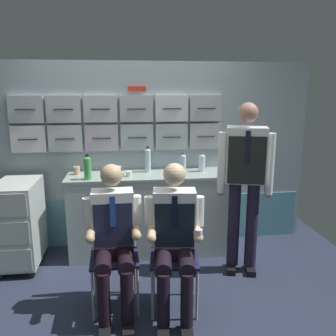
# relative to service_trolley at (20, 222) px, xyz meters

# --- Properties ---
(ground) EXTENTS (4.80, 4.80, 0.04)m
(ground) POSITION_rel_service_trolley_xyz_m (1.19, -0.91, -0.51)
(ground) COLOR #252C40
(galley_bulkhead) EXTENTS (4.20, 0.14, 2.15)m
(galley_bulkhead) POSITION_rel_service_trolley_xyz_m (1.18, 0.46, 0.60)
(galley_bulkhead) COLOR #92A0A9
(galley_bulkhead) RESTS_ON ground
(galley_counter) EXTENTS (1.85, 0.53, 0.92)m
(galley_counter) POSITION_rel_service_trolley_xyz_m (1.39, 0.18, -0.03)
(galley_counter) COLOR #A5B4AF
(galley_counter) RESTS_ON ground
(service_trolley) EXTENTS (0.40, 0.65, 0.92)m
(service_trolley) POSITION_rel_service_trolley_xyz_m (0.00, 0.00, 0.00)
(service_trolley) COLOR black
(service_trolley) RESTS_ON ground
(folding_chair_left) EXTENTS (0.41, 0.42, 0.87)m
(folding_chair_left) POSITION_rel_service_trolley_xyz_m (1.00, -0.75, 0.05)
(folding_chair_left) COLOR #A8AAAF
(folding_chair_left) RESTS_ON ground
(crew_member_left) EXTENTS (0.48, 0.60, 1.26)m
(crew_member_left) POSITION_rel_service_trolley_xyz_m (1.00, -0.92, 0.20)
(crew_member_left) COLOR black
(crew_member_left) RESTS_ON ground
(folding_chair_center) EXTENTS (0.44, 0.45, 0.87)m
(folding_chair_center) POSITION_rel_service_trolley_xyz_m (1.51, -0.83, 0.05)
(folding_chair_center) COLOR #A8AAAF
(folding_chair_center) RESTS_ON ground
(crew_member_center) EXTENTS (0.49, 0.63, 1.27)m
(crew_member_center) POSITION_rel_service_trolley_xyz_m (1.49, -0.99, 0.21)
(crew_member_center) COLOR black
(crew_member_center) RESTS_ON ground
(crew_member_standing) EXTENTS (0.53, 0.34, 1.72)m
(crew_member_standing) POSITION_rel_service_trolley_xyz_m (2.28, -0.38, 0.54)
(crew_member_standing) COLOR black
(crew_member_standing) RESTS_ON ground
(water_bottle_clear) EXTENTS (0.06, 0.06, 0.24)m
(water_bottle_clear) POSITION_rel_service_trolley_xyz_m (1.74, 0.14, 0.55)
(water_bottle_clear) COLOR silver
(water_bottle_clear) RESTS_ON galley_counter
(water_bottle_blue_cap) EXTENTS (0.07, 0.07, 0.22)m
(water_bottle_blue_cap) POSITION_rel_service_trolley_xyz_m (1.98, 0.23, 0.54)
(water_bottle_blue_cap) COLOR silver
(water_bottle_blue_cap) RESTS_ON galley_counter
(sparkling_bottle_green) EXTENTS (0.08, 0.08, 0.27)m
(sparkling_bottle_green) POSITION_rel_service_trolley_xyz_m (0.72, 0.02, 0.56)
(sparkling_bottle_green) COLOR #46A355
(sparkling_bottle_green) RESTS_ON galley_counter
(water_bottle_short) EXTENTS (0.07, 0.07, 0.29)m
(water_bottle_short) POSITION_rel_service_trolley_xyz_m (1.37, 0.29, 0.57)
(water_bottle_short) COLOR silver
(water_bottle_short) RESTS_ON galley_counter
(paper_cup_tan) EXTENTS (0.07, 0.07, 0.08)m
(paper_cup_tan) POSITION_rel_service_trolley_xyz_m (1.03, 0.26, 0.47)
(paper_cup_tan) COLOR white
(paper_cup_tan) RESTS_ON galley_counter
(espresso_cup_small) EXTENTS (0.07, 0.07, 0.09)m
(espresso_cup_small) POSITION_rel_service_trolley_xyz_m (0.58, 0.26, 0.48)
(espresso_cup_small) COLOR tan
(espresso_cup_small) RESTS_ON galley_counter
(paper_cup_blue) EXTENTS (0.06, 0.06, 0.06)m
(paper_cup_blue) POSITION_rel_service_trolley_xyz_m (1.15, 0.09, 0.46)
(paper_cup_blue) COLOR silver
(paper_cup_blue) RESTS_ON galley_counter
(snack_banana) EXTENTS (0.17, 0.10, 0.04)m
(snack_banana) POSITION_rel_service_trolley_xyz_m (1.01, 0.06, 0.45)
(snack_banana) COLOR yellow
(snack_banana) RESTS_ON galley_counter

